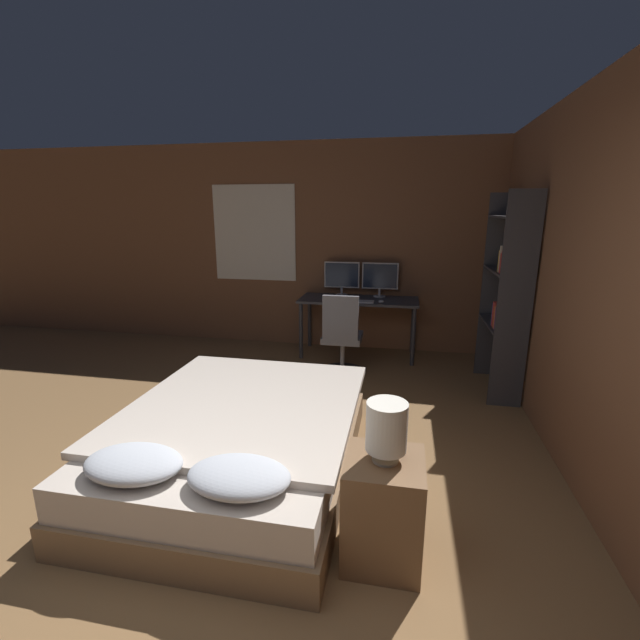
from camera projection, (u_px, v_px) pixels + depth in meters
wall_back at (337, 248)px, 5.68m from camera, size 12.00×0.08×2.70m
wall_side_right at (611, 295)px, 2.53m from camera, size 0.06×12.00×2.70m
bed at (240, 440)px, 3.04m from camera, size 1.59×2.04×0.57m
nightstand at (383, 509)px, 2.27m from camera, size 0.41×0.41×0.59m
bedside_lamp at (387, 427)px, 2.15m from camera, size 0.21×0.21×0.32m
desk at (358, 306)px, 5.44m from camera, size 1.49×0.61×0.75m
monitor_left at (342, 276)px, 5.59m from camera, size 0.46×0.16×0.44m
monitor_right at (380, 277)px, 5.50m from camera, size 0.46×0.16×0.44m
keyboard at (357, 301)px, 5.22m from camera, size 0.41×0.13×0.02m
computer_mouse at (381, 302)px, 5.16m from camera, size 0.07×0.05×0.04m
office_chair at (342, 344)px, 4.82m from camera, size 0.52×0.52×0.96m
bookshelf at (508, 289)px, 4.18m from camera, size 0.31×0.87×2.02m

